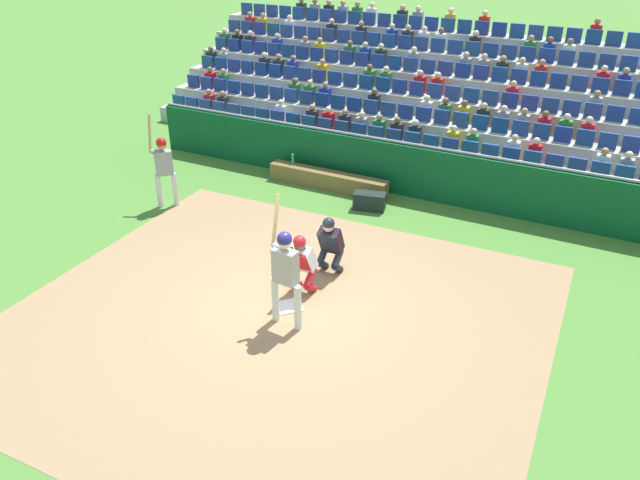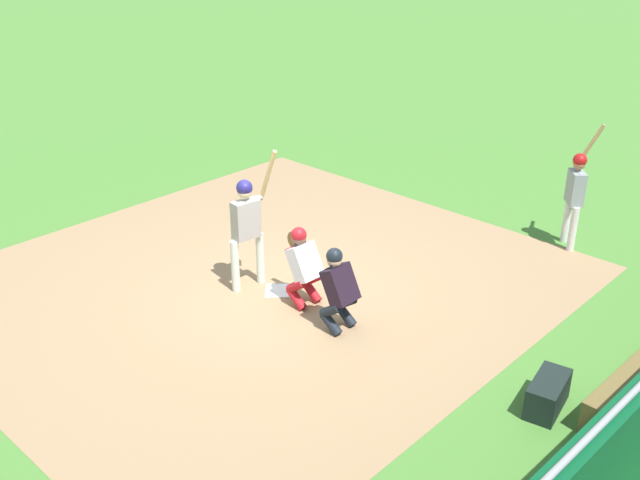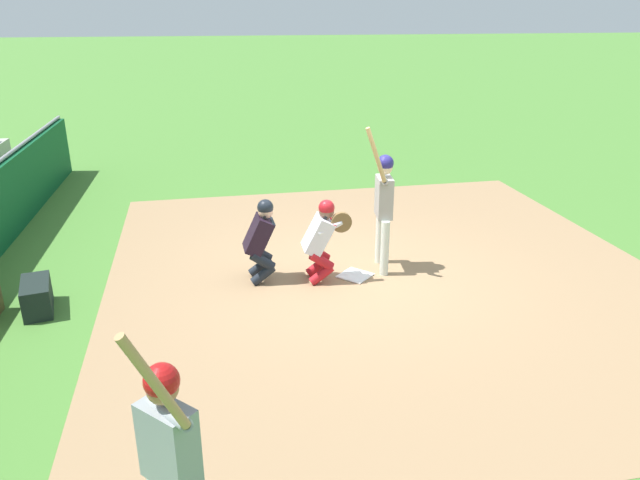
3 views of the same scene
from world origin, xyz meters
TOP-DOWN VIEW (x-y plane):
  - ground_plane at (0.00, 0.00)m, footprint 160.00×160.00m
  - infield_dirt_patch at (0.00, 0.50)m, footprint 9.45×8.71m
  - home_plate_marker at (0.00, 0.00)m, footprint 0.62×0.62m
  - batter_at_plate at (-0.22, 0.47)m, footprint 0.66×0.53m
  - catcher_crouching at (0.03, -0.52)m, footprint 0.46×0.71m
  - home_plate_umpire at (-0.13, -1.41)m, footprint 0.48×0.48m
  - equipment_duffel_bag at (0.35, -4.50)m, footprint 0.82×0.52m
  - on_deck_batter at (4.81, -2.41)m, footprint 0.66×0.45m

SIDE VIEW (x-z plane):
  - ground_plane at x=0.00m, z-range 0.00..0.00m
  - infield_dirt_patch at x=0.00m, z-range 0.00..0.01m
  - home_plate_marker at x=0.00m, z-range 0.01..0.02m
  - equipment_duffel_bag at x=0.35m, z-range 0.00..0.42m
  - home_plate_umpire at x=-0.13m, z-range 0.06..1.34m
  - catcher_crouching at x=0.03m, z-range 0.07..1.35m
  - on_deck_batter at x=4.81m, z-range -0.02..2.18m
  - batter_at_plate at x=-0.22m, z-range -0.01..2.30m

